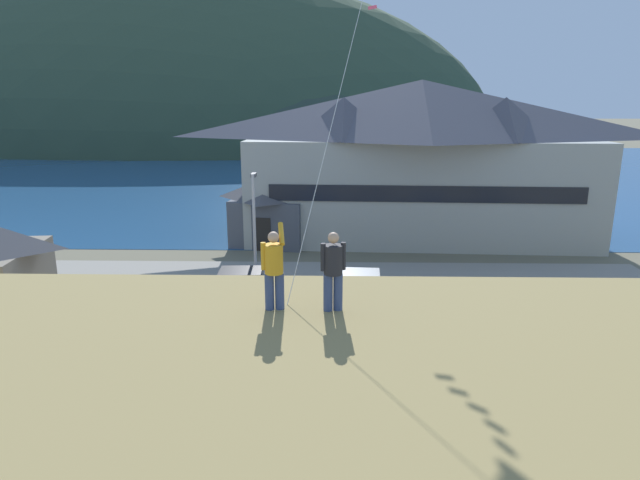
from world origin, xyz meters
The scene contains 22 objects.
ground_plane centered at (0.00, 0.00, 0.00)m, with size 600.00×600.00×0.00m, color #66604C.
parking_lot_pad centered at (0.00, 5.00, 0.05)m, with size 40.00×20.00×0.10m, color gray.
bay_water centered at (0.00, 60.00, 0.01)m, with size 360.00×84.00×0.03m, color navy.
far_hill_west_ridge centered at (-53.08, 109.85, 0.00)m, with size 109.85×51.36×77.21m, color #334733.
far_hill_east_peak centered at (-34.23, 109.30, 0.00)m, with size 145.66×69.85×74.82m, color #334733.
far_hill_center_saddle centered at (-14.30, 112.13, 0.00)m, with size 98.19×72.85×56.22m, color #2D3D33.
harbor_lodge centered at (7.59, 21.96, 6.10)m, with size 26.39×11.08×11.50m.
storage_shed_waterside centered at (-3.13, 20.08, 2.53)m, with size 6.24×5.71×4.88m.
wharf_dock centered at (1.44, 33.03, 0.35)m, with size 3.20×10.92×0.70m.
moored_boat_wharfside centered at (-1.91, 32.86, 0.72)m, with size 2.42×6.44×2.16m.
moored_boat_outer_mooring centered at (4.76, 32.45, 0.72)m, with size 2.71×6.40×2.16m.
moored_boat_inner_slip centered at (-1.96, 31.46, 0.72)m, with size 2.33×6.69×2.16m.
parked_car_back_row_right centered at (3.93, -0.01, 1.06)m, with size 4.33×2.33×1.82m.
parked_car_front_row_red centered at (8.73, 0.93, 1.06)m, with size 4.33×2.32×1.82m.
parked_car_mid_row_far centered at (-9.54, -0.18, 1.06)m, with size 4.31×2.26×1.82m.
parked_car_mid_row_near centered at (2.43, 7.33, 1.06)m, with size 4.30×2.25×1.82m.
parked_car_corner_spot centered at (-1.89, 0.00, 1.06)m, with size 4.35×2.37×1.82m.
parked_car_front_row_silver centered at (-3.19, 7.53, 1.06)m, with size 4.28×2.22×1.82m.
parked_car_lone_by_shed centered at (8.94, 5.63, 1.06)m, with size 4.22×2.09×1.82m.
parking_light_pole centered at (-2.97, 10.56, 3.73)m, with size 0.24×0.78×6.20m.
person_kite_flyer centered at (-0.02, -6.82, 6.60)m, with size 0.52×0.69×1.86m.
person_companion centered at (1.25, -6.86, 6.58)m, with size 0.54×0.40×1.74m.
Camera 1 is at (1.22, -17.84, 10.07)m, focal length 30.28 mm.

